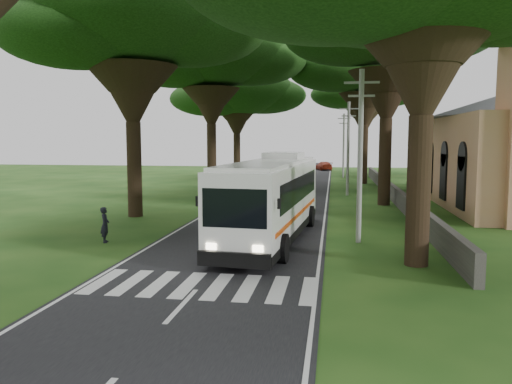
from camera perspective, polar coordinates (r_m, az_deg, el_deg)
The scene contains 18 objects.
ground at distance 18.70m, azimuth -4.79°, elevation -8.94°, with size 140.00×140.00×0.00m, color #1A4213.
road at distance 43.03m, azimuth 3.07°, elevation -0.39°, with size 8.00×120.00×0.04m, color black.
crosswalk at distance 16.83m, azimuth -6.42°, elevation -10.66°, with size 8.00×3.00×0.01m, color silver.
property_wall at distance 42.02m, azimuth 15.24°, elevation 0.06°, with size 0.35×50.00×1.20m, color #383533.
pole_near at distance 23.58m, azimuth 11.82°, elevation 4.35°, with size 1.60×0.24×8.00m.
pole_mid at distance 43.56m, azimuth 10.48°, elevation 5.10°, with size 1.60×0.24×8.00m.
pole_far at distance 63.56m, azimuth 9.99°, elevation 5.38°, with size 1.60×0.24×8.00m.
tree_l_mida at distance 32.77m, azimuth -14.14°, elevation 18.35°, with size 13.41×13.41×14.92m.
tree_l_midb at distance 49.64m, azimuth -5.20°, elevation 15.39°, with size 15.17×15.17×16.25m.
tree_l_far at distance 67.07m, azimuth -2.22°, elevation 11.39°, with size 15.14×15.14×14.37m.
tree_r_mida at distance 38.57m, azimuth 14.90°, elevation 17.84°, with size 13.23×13.23×15.85m.
tree_r_midb at distance 56.23m, azimuth 12.42°, elevation 14.23°, with size 14.69×14.69×16.22m.
tree_r_far at distance 74.02m, azimuth 12.32°, elevation 11.52°, with size 13.82×13.82×15.14m.
coach_bus at distance 23.82m, azimuth 1.81°, elevation -0.66°, with size 3.82×13.09×3.81m.
distant_car_a at distance 59.46m, azimuth 3.92°, elevation 2.03°, with size 1.51×3.74×1.28m, color silver.
distant_car_b at distance 71.61m, azimuth 4.48°, elevation 2.68°, with size 1.29×3.70×1.22m, color navy.
distant_car_c at distance 78.67m, azimuth 7.74°, elevation 2.98°, with size 1.85×4.55×1.32m, color #9C2C16.
pedestrian at distance 24.45m, azimuth -16.88°, elevation -3.61°, with size 0.61×0.40×1.68m, color black.
Camera 1 is at (4.29, -17.54, 4.83)m, focal length 35.00 mm.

